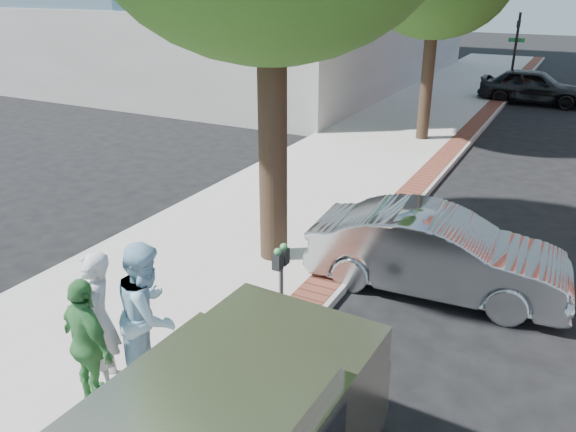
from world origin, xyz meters
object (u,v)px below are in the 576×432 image
Objects in this scene: person_officer at (148,314)px; parking_meter at (281,272)px; bg_car at (533,86)px; sedan_silver at (436,252)px; person_gray at (98,321)px; person_green at (88,344)px.

parking_meter is at bearing -56.71° from person_officer.
person_officer reaches higher than bg_car.
parking_meter is 0.74× the size of person_officer.
parking_meter is 3.16m from sedan_silver.
bg_car is at bearing 138.62° from person_gray.
person_green is at bearing -119.86° from parking_meter.
sedan_silver is at bearing -105.72° from person_green.
person_gray is 0.95× the size of person_officer.
bg_car is at bearing -30.82° from person_officer.
parking_meter is 0.85× the size of person_green.
person_gray is 23.37m from bg_car.
sedan_silver is at bearing 58.99° from parking_meter.
bg_car is (-0.38, 18.48, 0.05)m from sedan_silver.
person_green is at bearing 145.53° from sedan_silver.
person_gray is 0.43× the size of sedan_silver.
person_green is (-0.34, -0.71, -0.13)m from person_officer.
sedan_silver is at bearing 111.83° from person_gray.
person_gray is 1.09× the size of person_green.
person_officer is at bearing 92.47° from person_gray.
person_officer reaches higher than person_green.
parking_meter is at bearing 177.06° from bg_car.
bg_car is (2.25, 22.83, -0.37)m from person_officer.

